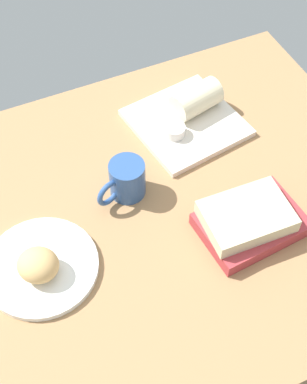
# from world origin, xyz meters

# --- Properties ---
(dining_table) EXTENTS (1.10, 0.90, 0.04)m
(dining_table) POSITION_xyz_m (0.00, 0.00, 0.02)
(dining_table) COLOR #9E754C
(dining_table) RESTS_ON ground
(round_plate) EXTENTS (0.24, 0.24, 0.01)m
(round_plate) POSITION_xyz_m (0.29, 0.03, 0.05)
(round_plate) COLOR white
(round_plate) RESTS_ON dining_table
(scone_pastry) EXTENTS (0.12, 0.12, 0.06)m
(scone_pastry) POSITION_xyz_m (0.29, 0.05, 0.08)
(scone_pastry) COLOR tan
(scone_pastry) RESTS_ON round_plate
(square_plate) EXTENTS (0.28, 0.28, 0.02)m
(square_plate) POSITION_xyz_m (-0.17, -0.21, 0.05)
(square_plate) COLOR silver
(square_plate) RESTS_ON dining_table
(sauce_cup) EXTENTS (0.05, 0.05, 0.03)m
(sauce_cup) POSITION_xyz_m (-0.12, -0.18, 0.07)
(sauce_cup) COLOR silver
(sauce_cup) RESTS_ON square_plate
(breakfast_wrap) EXTENTS (0.14, 0.10, 0.07)m
(breakfast_wrap) POSITION_xyz_m (-0.20, -0.23, 0.09)
(breakfast_wrap) COLOR beige
(breakfast_wrap) RESTS_ON square_plate
(book_stack) EXTENTS (0.23, 0.17, 0.07)m
(book_stack) POSITION_xyz_m (-0.15, 0.12, 0.07)
(book_stack) COLOR #A53338
(book_stack) RESTS_ON dining_table
(coffee_mug) EXTENTS (0.12, 0.08, 0.09)m
(coffee_mug) POSITION_xyz_m (0.05, -0.08, 0.09)
(coffee_mug) COLOR #2D518C
(coffee_mug) RESTS_ON dining_table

